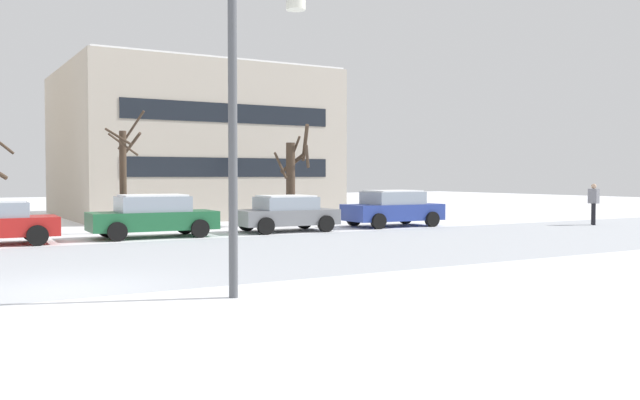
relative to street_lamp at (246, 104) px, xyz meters
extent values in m
plane|color=white|center=(-2.85, 2.26, -3.41)|extent=(120.00, 120.00, 0.00)
cube|color=#B7BCC4|center=(-2.85, 6.08, -3.41)|extent=(80.00, 9.63, 0.00)
cylinder|color=#4C4F54|center=(-0.26, 0.00, -0.61)|extent=(0.16, 0.16, 5.61)
cylinder|color=silver|center=(1.00, 0.00, 1.90)|extent=(0.36, 0.36, 0.25)
cylinder|color=black|center=(-1.89, 13.01, -3.09)|extent=(0.65, 0.24, 0.64)
cylinder|color=black|center=(-1.95, 11.24, -3.09)|extent=(0.65, 0.24, 0.64)
cube|color=#1E6038|center=(1.94, 12.27, -2.82)|extent=(4.38, 1.86, 0.63)
cube|color=#8C99A8|center=(1.94, 12.27, -2.24)|extent=(2.43, 1.65, 0.53)
cube|color=white|center=(1.94, 12.27, -1.94)|extent=(2.21, 1.53, 0.06)
cylinder|color=black|center=(3.38, 13.09, -3.09)|extent=(0.65, 0.24, 0.64)
cylinder|color=black|center=(3.31, 11.35, -3.09)|extent=(0.65, 0.24, 0.64)
cylinder|color=black|center=(0.57, 13.19, -3.09)|extent=(0.65, 0.24, 0.64)
cylinder|color=black|center=(0.51, 11.45, -3.09)|extent=(0.65, 0.24, 0.64)
cube|color=slate|center=(7.09, 12.15, -2.85)|extent=(3.91, 1.94, 0.58)
cube|color=#8C99A8|center=(7.09, 12.15, -2.31)|extent=(2.17, 1.74, 0.49)
cube|color=white|center=(7.09, 12.15, -2.04)|extent=(1.98, 1.60, 0.06)
cylinder|color=black|center=(8.37, 13.02, -3.09)|extent=(0.65, 0.24, 0.64)
cylinder|color=black|center=(8.31, 11.18, -3.09)|extent=(0.65, 0.24, 0.64)
cylinder|color=black|center=(5.88, 13.11, -3.09)|extent=(0.65, 0.24, 0.64)
cylinder|color=black|center=(5.81, 11.27, -3.09)|extent=(0.65, 0.24, 0.64)
cube|color=#283D93|center=(12.24, 12.25, -2.80)|extent=(4.19, 2.04, 0.68)
cube|color=#8C99A8|center=(12.24, 12.25, -2.20)|extent=(2.33, 1.82, 0.53)
cube|color=white|center=(12.24, 12.25, -1.90)|extent=(2.12, 1.68, 0.06)
cylinder|color=black|center=(13.61, 13.16, -3.09)|extent=(0.65, 0.24, 0.64)
cylinder|color=black|center=(13.54, 11.23, -3.09)|extent=(0.65, 0.24, 0.64)
cylinder|color=black|center=(10.93, 13.26, -3.09)|extent=(0.65, 0.24, 0.64)
cylinder|color=black|center=(10.86, 11.33, -3.09)|extent=(0.65, 0.24, 0.64)
cylinder|color=black|center=(20.24, 8.42, -2.94)|extent=(0.14, 0.14, 0.94)
cylinder|color=black|center=(20.44, 8.64, -2.94)|extent=(0.14, 0.14, 0.94)
cube|color=slate|center=(20.34, 8.53, -2.15)|extent=(0.35, 0.44, 0.64)
sphere|color=tan|center=(20.34, 8.53, -1.72)|extent=(0.22, 0.22, 0.22)
cylinder|color=#423326|center=(8.63, 14.68, -1.63)|extent=(0.39, 0.39, 3.56)
cylinder|color=#423326|center=(8.92, 15.07, -0.74)|extent=(0.97, 0.79, 0.89)
cylinder|color=#423326|center=(9.22, 14.45, 0.15)|extent=(0.65, 1.35, 1.54)
cylinder|color=#423326|center=(9.23, 14.29, -0.44)|extent=(0.92, 1.33, 0.96)
cylinder|color=#423326|center=(8.91, 14.71, -0.01)|extent=(0.18, 0.65, 0.90)
cylinder|color=#423326|center=(8.14, 14.67, -0.82)|extent=(0.14, 1.07, 1.14)
cylinder|color=#423326|center=(1.49, 14.52, -1.50)|extent=(0.26, 0.26, 3.82)
cylinder|color=#423326|center=(1.25, 14.10, 0.16)|extent=(0.93, 0.60, 0.67)
cylinder|color=#423326|center=(1.92, 14.68, -0.01)|extent=(0.44, 0.94, 0.78)
cylinder|color=#423326|center=(1.38, 14.02, -0.12)|extent=(1.07, 0.31, 0.84)
cylinder|color=#423326|center=(1.91, 14.90, 0.47)|extent=(0.87, 0.95, 1.48)
cube|color=#B2A899|center=(7.60, 24.60, 0.41)|extent=(12.94, 11.70, 7.63)
cube|color=white|center=(7.60, 24.60, 4.27)|extent=(12.68, 11.47, 0.10)
cube|color=black|center=(7.60, 18.72, -0.87)|extent=(10.35, 0.04, 0.90)
cube|color=black|center=(7.60, 18.72, 1.68)|extent=(10.35, 0.04, 0.90)
camera|label=1|loc=(-4.96, -11.07, -1.26)|focal=38.24mm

